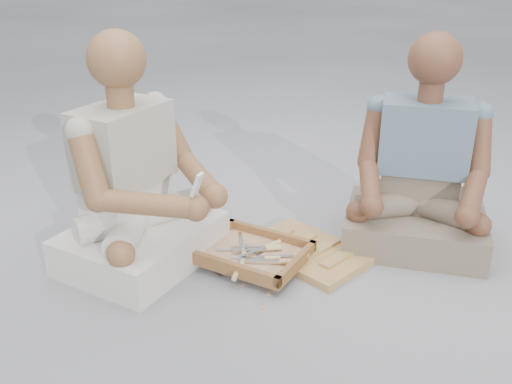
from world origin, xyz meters
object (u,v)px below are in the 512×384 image
at_px(carved_panel, 307,252).
at_px(tool_tray, 253,254).
at_px(craftsman, 136,189).
at_px(companion, 420,179).

height_order(carved_panel, tool_tray, tool_tray).
height_order(tool_tray, craftsman, craftsman).
xyz_separation_m(carved_panel, companion, (0.41, 0.34, 0.31)).
relative_size(carved_panel, craftsman, 0.53).
bearing_deg(tool_tray, carved_panel, 45.11).
bearing_deg(craftsman, carved_panel, 122.85).
height_order(craftsman, companion, craftsman).
bearing_deg(carved_panel, tool_tray, -134.89).
bearing_deg(companion, carved_panel, 28.36).
bearing_deg(companion, tool_tray, 30.09).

